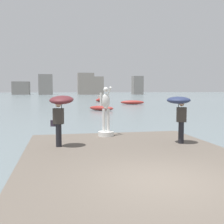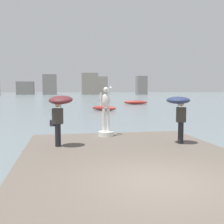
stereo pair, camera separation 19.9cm
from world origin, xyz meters
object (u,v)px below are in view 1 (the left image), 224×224
at_px(statue_white_figure, 106,118).
at_px(boat_mid, 101,100).
at_px(onlooker_right, 179,106).
at_px(onlooker_left, 61,107).
at_px(boat_leftward, 101,108).
at_px(boat_near, 132,102).

xyz_separation_m(statue_white_figure, boat_mid, (6.73, 45.25, -0.78)).
relative_size(onlooker_right, boat_mid, 0.50).
bearing_deg(onlooker_left, boat_mid, 79.42).
height_order(statue_white_figure, onlooker_right, statue_white_figure).
bearing_deg(onlooker_left, boat_leftward, 77.53).
bearing_deg(boat_leftward, onlooker_right, -90.91).
bearing_deg(onlooker_left, boat_near, 70.82).
distance_m(onlooker_left, onlooker_right, 4.75).
xyz_separation_m(boat_near, boat_leftward, (-7.50, -13.13, -0.05)).
xyz_separation_m(statue_white_figure, boat_leftward, (3.00, 21.03, -0.95)).
xyz_separation_m(boat_near, boat_mid, (-3.77, 11.09, 0.12)).
xyz_separation_m(onlooker_left, onlooker_right, (4.75, -0.23, -0.01)).
bearing_deg(boat_mid, onlooker_left, -100.58).
relative_size(boat_near, boat_leftward, 1.31).
distance_m(statue_white_figure, boat_mid, 45.75).
distance_m(onlooker_right, boat_mid, 47.77).
bearing_deg(boat_mid, onlooker_right, -94.92).
height_order(boat_near, boat_mid, boat_mid).
relative_size(statue_white_figure, onlooker_left, 1.16).
height_order(statue_white_figure, boat_mid, statue_white_figure).
relative_size(onlooker_left, onlooker_right, 1.04).
relative_size(onlooker_right, boat_leftward, 0.60).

